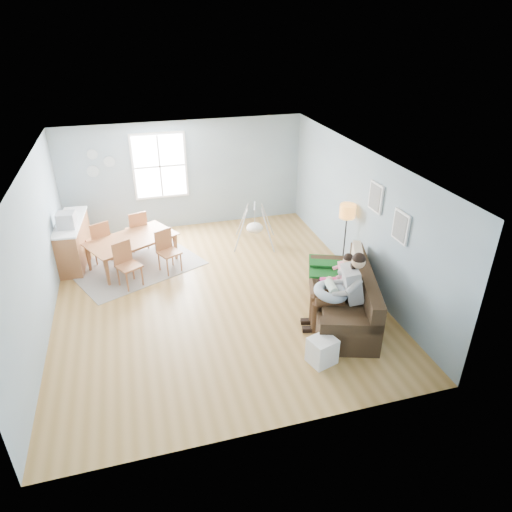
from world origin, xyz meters
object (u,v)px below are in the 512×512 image
object	(u,v)px
floor_lamp	(347,217)
dining_table	(134,252)
chair_ne	(138,228)
sofa	(345,301)
toddler	(341,272)
chair_se	(167,248)
father	(342,289)
monitor	(66,220)
baby_swing	(255,227)
storage_cube	(322,351)
chair_nw	(100,239)
counter	(74,241)
chair_sw	(126,261)

from	to	relation	value
floor_lamp	dining_table	size ratio (longest dim) A/B	0.85
floor_lamp	chair_ne	distance (m)	4.76
sofa	chair_ne	bearing A→B (deg)	132.50
toddler	chair_se	distance (m)	3.76
father	monitor	bearing A→B (deg)	142.70
father	baby_swing	bearing A→B (deg)	98.39
storage_cube	baby_swing	bearing A→B (deg)	88.37
chair_nw	dining_table	bearing A→B (deg)	-29.01
father	toddler	bearing A→B (deg)	65.74
chair_ne	counter	world-z (taller)	counter
father	chair_se	xyz separation A→B (m)	(-2.67, 2.89, -0.27)
chair_se	baby_swing	xyz separation A→B (m)	(2.14, 0.70, -0.08)
floor_lamp	baby_swing	xyz separation A→B (m)	(-1.43, 1.83, -0.85)
floor_lamp	chair_nw	xyz separation A→B (m)	(-4.94, 1.90, -0.73)
floor_lamp	chair_sw	size ratio (longest dim) A/B	1.66
dining_table	chair_nw	bearing A→B (deg)	123.39
storage_cube	chair_sw	distance (m)	4.36
chair_ne	baby_swing	distance (m)	2.72
sofa	floor_lamp	bearing A→B (deg)	66.26
chair_ne	counter	xyz separation A→B (m)	(-1.39, -0.20, -0.06)
dining_table	chair_ne	distance (m)	0.81
floor_lamp	dining_table	bearing A→B (deg)	160.37
chair_ne	floor_lamp	bearing A→B (deg)	-29.07
chair_sw	monitor	bearing A→B (deg)	137.18
father	counter	distance (m)	6.01
floor_lamp	counter	size ratio (longest dim) A/B	0.88
chair_se	chair_nw	size ratio (longest dim) A/B	0.94
sofa	father	bearing A→B (deg)	-131.93
dining_table	chair_se	xyz separation A→B (m)	(0.69, -0.39, 0.20)
dining_table	chair_se	world-z (taller)	chair_se
father	chair_se	distance (m)	3.94
chair_sw	toddler	bearing A→B (deg)	-27.92
baby_swing	sofa	bearing A→B (deg)	-76.88
dining_table	counter	distance (m)	1.38
father	floor_lamp	bearing A→B (deg)	62.95
father	floor_lamp	xyz separation A→B (m)	(0.90, 1.76, 0.49)
chair_nw	floor_lamp	bearing A→B (deg)	-21.02
toddler	floor_lamp	distance (m)	1.50
toddler	monitor	size ratio (longest dim) A/B	2.46
toddler	chair_nw	xyz separation A→B (m)	(-4.27, 3.14, -0.23)
toddler	chair_se	xyz separation A→B (m)	(-2.90, 2.38, -0.27)
floor_lamp	chair_ne	size ratio (longest dim) A/B	1.61
father	baby_swing	world-z (taller)	father
chair_ne	baby_swing	world-z (taller)	baby_swing
toddler	baby_swing	size ratio (longest dim) A/B	0.77
storage_cube	chair_nw	distance (m)	5.59
chair_sw	chair_nw	xyz separation A→B (m)	(-0.53, 1.16, 0.03)
storage_cube	monitor	xyz separation A→B (m)	(-3.96, 4.30, 0.91)
counter	chair_nw	bearing A→B (deg)	-18.81
sofa	chair_sw	world-z (taller)	sofa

